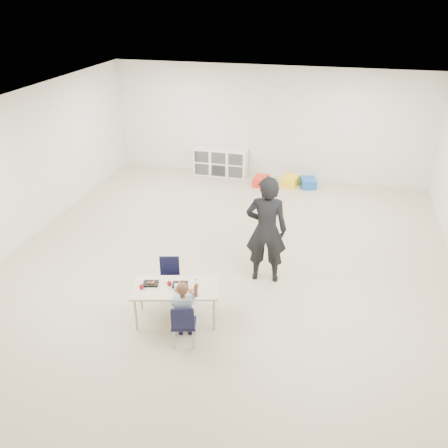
% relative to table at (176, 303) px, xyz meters
% --- Properties ---
extents(room, '(9.00, 9.02, 2.80)m').
position_rel_table_xyz_m(room, '(0.33, 1.74, 1.11)').
color(room, beige).
rests_on(room, ground).
extents(table, '(1.36, 0.91, 0.57)m').
position_rel_table_xyz_m(table, '(0.00, 0.00, 0.00)').
color(table, beige).
rests_on(table, ground).
extents(chair_near, '(0.40, 0.38, 0.68)m').
position_rel_table_xyz_m(chair_near, '(0.28, -0.48, 0.05)').
color(chair_near, black).
rests_on(chair_near, ground).
extents(chair_far, '(0.40, 0.38, 0.68)m').
position_rel_table_xyz_m(chair_far, '(-0.28, 0.48, 0.05)').
color(chair_far, black).
rests_on(chair_far, ground).
extents(child, '(0.56, 0.56, 1.08)m').
position_rel_table_xyz_m(child, '(0.28, -0.48, 0.25)').
color(child, '#9AB2D1').
rests_on(child, chair_near).
extents(lunch_tray_near, '(0.25, 0.21, 0.03)m').
position_rel_table_xyz_m(lunch_tray_near, '(0.06, 0.06, 0.30)').
color(lunch_tray_near, black).
rests_on(lunch_tray_near, table).
extents(lunch_tray_far, '(0.25, 0.21, 0.03)m').
position_rel_table_xyz_m(lunch_tray_far, '(-0.37, -0.02, 0.30)').
color(lunch_tray_far, black).
rests_on(lunch_tray_far, table).
extents(milk_carton, '(0.09, 0.09, 0.10)m').
position_rel_table_xyz_m(milk_carton, '(0.06, -0.08, 0.33)').
color(milk_carton, white).
rests_on(milk_carton, table).
extents(bread_roll, '(0.09, 0.09, 0.07)m').
position_rel_table_xyz_m(bread_roll, '(0.28, -0.05, 0.31)').
color(bread_roll, tan).
rests_on(bread_roll, table).
extents(apple_near, '(0.07, 0.07, 0.07)m').
position_rel_table_xyz_m(apple_near, '(-0.10, 0.02, 0.32)').
color(apple_near, maroon).
rests_on(apple_near, table).
extents(apple_far, '(0.07, 0.07, 0.07)m').
position_rel_table_xyz_m(apple_far, '(-0.46, -0.16, 0.32)').
color(apple_far, maroon).
rests_on(apple_far, table).
extents(cubby_shelf, '(1.40, 0.40, 0.70)m').
position_rel_table_xyz_m(cubby_shelf, '(-0.87, 6.02, 0.06)').
color(cubby_shelf, white).
rests_on(cubby_shelf, ground).
extents(adult, '(0.72, 0.51, 1.86)m').
position_rel_table_xyz_m(adult, '(1.09, 1.41, 0.64)').
color(adult, black).
rests_on(adult, ground).
extents(bin_red, '(0.38, 0.47, 0.22)m').
position_rel_table_xyz_m(bin_red, '(0.31, 5.55, -0.18)').
color(bin_red, red).
rests_on(bin_red, ground).
extents(bin_yellow, '(0.46, 0.54, 0.24)m').
position_rel_table_xyz_m(bin_yellow, '(1.00, 5.72, -0.17)').
color(bin_yellow, yellow).
rests_on(bin_yellow, ground).
extents(bin_blue, '(0.45, 0.53, 0.22)m').
position_rel_table_xyz_m(bin_blue, '(1.46, 5.72, -0.18)').
color(bin_blue, '#1755B0').
rests_on(bin_blue, ground).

